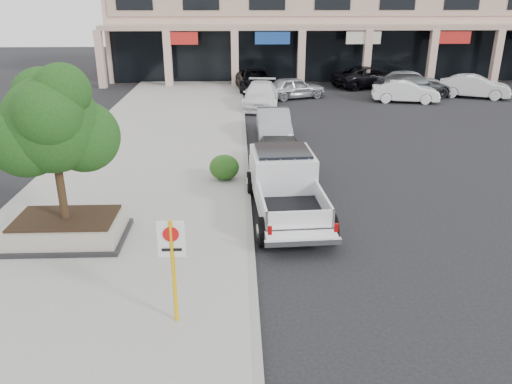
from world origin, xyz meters
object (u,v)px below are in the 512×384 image
at_px(lot_car_a, 294,88).
at_px(lot_car_b, 405,91).
at_px(pickup_truck, 287,188).
at_px(lot_car_f, 474,86).
at_px(curb_car_c, 261,95).
at_px(lot_car_c, 412,86).
at_px(curb_car_a, 279,160).
at_px(lot_car_d, 368,77).
at_px(planter_tree, 59,124).
at_px(lot_car_e, 409,80).
at_px(no_parking_sign, 173,258).
at_px(curb_car_d, 255,80).
at_px(curb_car_b, 274,125).
at_px(planter, 67,229).

relative_size(lot_car_a, lot_car_b, 1.00).
xyz_separation_m(pickup_truck, lot_car_b, (9.47, 17.79, -0.24)).
height_order(lot_car_a, lot_car_f, lot_car_f).
bearing_deg(pickup_truck, curb_car_c, 86.94).
bearing_deg(lot_car_c, curb_car_c, 87.88).
height_order(lot_car_b, lot_car_f, lot_car_f).
xyz_separation_m(pickup_truck, curb_car_a, (0.03, 3.16, -0.13)).
relative_size(pickup_truck, curb_car_a, 1.26).
bearing_deg(lot_car_f, lot_car_d, 77.87).
bearing_deg(lot_car_b, planter_tree, 151.87).
xyz_separation_m(lot_car_a, lot_car_d, (6.07, 4.24, 0.05)).
bearing_deg(lot_car_e, curb_car_a, 137.53).
relative_size(no_parking_sign, lot_car_e, 0.50).
bearing_deg(lot_car_d, lot_car_a, 102.08).
bearing_deg(pickup_truck, curb_car_d, 87.25).
bearing_deg(curb_car_d, curb_car_a, -95.09).
distance_m(lot_car_d, lot_car_e, 3.17).
distance_m(pickup_truck, curb_car_d, 22.28).
xyz_separation_m(curb_car_a, lot_car_d, (8.40, 20.43, -0.03)).
bearing_deg(lot_car_d, lot_car_e, -148.76).
bearing_deg(no_parking_sign, curb_car_c, 82.80).
bearing_deg(lot_car_d, curb_car_a, 134.79).
relative_size(curb_car_a, curb_car_b, 1.07).
height_order(pickup_truck, curb_car_c, pickup_truck).
bearing_deg(lot_car_b, planter, 151.85).
bearing_deg(lot_car_f, no_parking_sign, 167.99).
height_order(curb_car_c, lot_car_b, curb_car_c).
bearing_deg(curb_car_d, lot_car_f, -17.59).
bearing_deg(planter, curb_car_c, 71.15).
height_order(curb_car_d, lot_car_c, lot_car_c).
distance_m(curb_car_a, lot_car_a, 16.35).
xyz_separation_m(lot_car_b, lot_car_c, (0.92, 1.41, 0.11)).
bearing_deg(curb_car_a, curb_car_c, 93.89).
xyz_separation_m(curb_car_a, curb_car_b, (0.19, 5.82, -0.08)).
xyz_separation_m(no_parking_sign, curb_car_c, (2.80, 22.17, -0.88)).
bearing_deg(pickup_truck, curb_car_b, 85.39).
bearing_deg(no_parking_sign, planter, 131.68).
height_order(no_parking_sign, curb_car_a, no_parking_sign).
height_order(planter, lot_car_c, lot_car_c).
height_order(planter, curb_car_c, curb_car_c).
bearing_deg(curb_car_a, lot_car_e, 63.02).
bearing_deg(planter, curb_car_d, 75.74).
xyz_separation_m(no_parking_sign, lot_car_e, (13.84, 27.36, -0.85)).
bearing_deg(pickup_truck, no_parking_sign, -120.07).
distance_m(planter_tree, lot_car_a, 22.77).
bearing_deg(lot_car_b, no_parking_sign, 162.99).
relative_size(lot_car_a, lot_car_f, 0.93).
bearing_deg(lot_car_b, lot_car_a, 88.42).
xyz_separation_m(no_parking_sign, curb_car_a, (2.88, 8.79, -0.83)).
xyz_separation_m(lot_car_b, lot_car_e, (1.52, 3.94, 0.09)).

